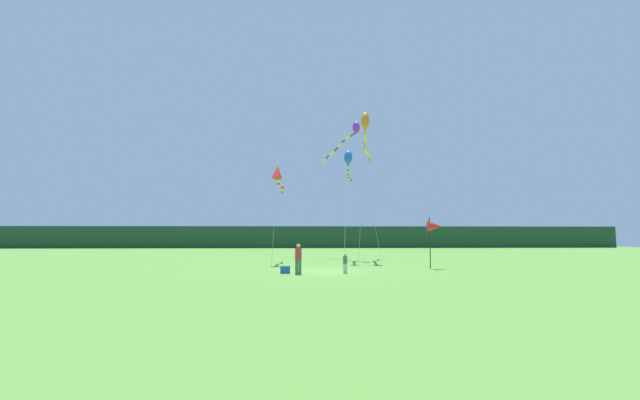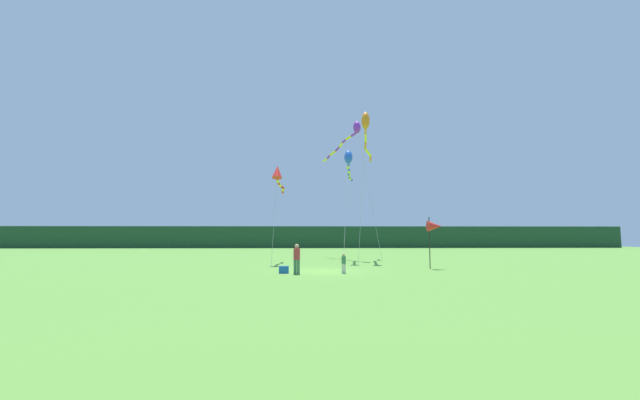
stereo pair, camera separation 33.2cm
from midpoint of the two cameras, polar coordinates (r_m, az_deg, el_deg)
ground_plane at (r=23.89m, az=0.24°, el=-10.26°), size 120.00×120.00×0.00m
distant_treeline at (r=68.78m, az=-1.57°, el=-5.39°), size 108.00×2.69×3.69m
person_adult at (r=22.00m, az=-3.59°, el=-8.28°), size 0.36×0.36×1.66m
person_child at (r=22.53m, az=3.23°, el=-8.97°), size 0.25×0.25×1.12m
cooler_box at (r=22.66m, az=-5.47°, el=-10.01°), size 0.54×0.41×0.40m
banner_flag_pole at (r=26.71m, az=15.92°, el=-3.73°), size 0.90×0.70×3.33m
kite_purple at (r=37.45m, az=4.14°, el=9.47°), size 4.45×9.15×12.63m
kite_orange at (r=34.10m, az=6.32°, el=10.45°), size 2.70×9.98×12.43m
kite_blue at (r=32.27m, az=3.82°, el=5.62°), size 1.76×8.91×9.06m
kite_red at (r=30.38m, az=-6.42°, el=3.61°), size 0.89×6.05×7.49m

